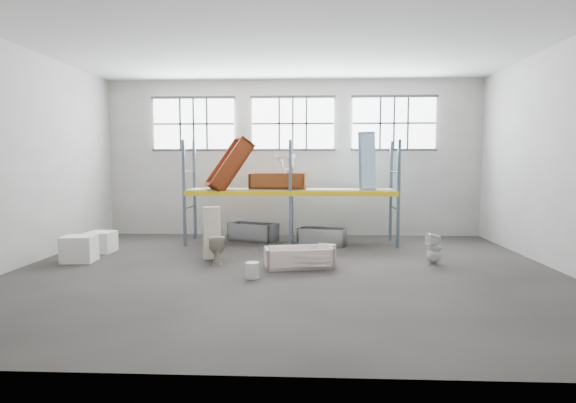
# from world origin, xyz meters

# --- Properties ---
(floor) EXTENTS (12.00, 10.00, 0.10)m
(floor) POSITION_xyz_m (0.00, 0.00, -0.05)
(floor) COLOR #48413E
(floor) RESTS_ON ground
(ceiling) EXTENTS (12.00, 10.00, 0.10)m
(ceiling) POSITION_xyz_m (0.00, 0.00, 5.05)
(ceiling) COLOR silver
(ceiling) RESTS_ON ground
(wall_back) EXTENTS (12.00, 0.10, 5.00)m
(wall_back) POSITION_xyz_m (0.00, 5.05, 2.50)
(wall_back) COLOR #A19C95
(wall_back) RESTS_ON ground
(wall_front) EXTENTS (12.00, 0.10, 5.00)m
(wall_front) POSITION_xyz_m (0.00, -5.05, 2.50)
(wall_front) COLOR #ADA8A0
(wall_front) RESTS_ON ground
(wall_left) EXTENTS (0.10, 10.00, 5.00)m
(wall_left) POSITION_xyz_m (-6.05, 0.00, 2.50)
(wall_left) COLOR #A19D95
(wall_left) RESTS_ON ground
(wall_right) EXTENTS (0.10, 10.00, 5.00)m
(wall_right) POSITION_xyz_m (6.05, 0.00, 2.50)
(wall_right) COLOR #B2ADA5
(wall_right) RESTS_ON ground
(window_left) EXTENTS (2.60, 0.04, 1.60)m
(window_left) POSITION_xyz_m (-3.20, 4.94, 3.60)
(window_left) COLOR white
(window_left) RESTS_ON wall_back
(window_mid) EXTENTS (2.60, 0.04, 1.60)m
(window_mid) POSITION_xyz_m (0.00, 4.94, 3.60)
(window_mid) COLOR white
(window_mid) RESTS_ON wall_back
(window_right) EXTENTS (2.60, 0.04, 1.60)m
(window_right) POSITION_xyz_m (3.20, 4.94, 3.60)
(window_right) COLOR white
(window_right) RESTS_ON wall_back
(rack_upright_la) EXTENTS (0.08, 0.08, 3.00)m
(rack_upright_la) POSITION_xyz_m (-3.00, 2.90, 1.50)
(rack_upright_la) COLOR slate
(rack_upright_la) RESTS_ON floor
(rack_upright_lb) EXTENTS (0.08, 0.08, 3.00)m
(rack_upright_lb) POSITION_xyz_m (-3.00, 4.10, 1.50)
(rack_upright_lb) COLOR slate
(rack_upright_lb) RESTS_ON floor
(rack_upright_ma) EXTENTS (0.08, 0.08, 3.00)m
(rack_upright_ma) POSITION_xyz_m (0.00, 2.90, 1.50)
(rack_upright_ma) COLOR slate
(rack_upright_ma) RESTS_ON floor
(rack_upright_mb) EXTENTS (0.08, 0.08, 3.00)m
(rack_upright_mb) POSITION_xyz_m (0.00, 4.10, 1.50)
(rack_upright_mb) COLOR slate
(rack_upright_mb) RESTS_ON floor
(rack_upright_ra) EXTENTS (0.08, 0.08, 3.00)m
(rack_upright_ra) POSITION_xyz_m (3.00, 2.90, 1.50)
(rack_upright_ra) COLOR slate
(rack_upright_ra) RESTS_ON floor
(rack_upright_rb) EXTENTS (0.08, 0.08, 3.00)m
(rack_upright_rb) POSITION_xyz_m (3.00, 4.10, 1.50)
(rack_upright_rb) COLOR slate
(rack_upright_rb) RESTS_ON floor
(rack_beam_front) EXTENTS (6.00, 0.10, 0.14)m
(rack_beam_front) POSITION_xyz_m (0.00, 2.90, 1.50)
(rack_beam_front) COLOR yellow
(rack_beam_front) RESTS_ON floor
(rack_beam_back) EXTENTS (6.00, 0.10, 0.14)m
(rack_beam_back) POSITION_xyz_m (0.00, 4.10, 1.50)
(rack_beam_back) COLOR yellow
(rack_beam_back) RESTS_ON floor
(shelf_deck) EXTENTS (5.90, 1.10, 0.03)m
(shelf_deck) POSITION_xyz_m (0.00, 3.50, 1.58)
(shelf_deck) COLOR gray
(shelf_deck) RESTS_ON floor
(wet_patch) EXTENTS (1.80, 1.80, 0.00)m
(wet_patch) POSITION_xyz_m (0.00, 2.70, 0.00)
(wet_patch) COLOR black
(wet_patch) RESTS_ON floor
(bathtub_beige) EXTENTS (1.64, 1.01, 0.45)m
(bathtub_beige) POSITION_xyz_m (0.29, 0.38, 0.23)
(bathtub_beige) COLOR silver
(bathtub_beige) RESTS_ON floor
(cistern_spare) EXTENTS (0.44, 0.31, 0.38)m
(cistern_spare) POSITION_xyz_m (0.94, 0.72, 0.28)
(cistern_spare) COLOR beige
(cistern_spare) RESTS_ON bathtub_beige
(sink_in_tub) EXTENTS (0.54, 0.54, 0.14)m
(sink_in_tub) POSITION_xyz_m (0.43, 0.67, 0.16)
(sink_in_tub) COLOR #F4E2D1
(sink_in_tub) RESTS_ON bathtub_beige
(toilet_beige) EXTENTS (0.49, 0.72, 0.68)m
(toilet_beige) POSITION_xyz_m (-1.65, 0.73, 0.34)
(toilet_beige) COLOR beige
(toilet_beige) RESTS_ON floor
(cistern_tall) EXTENTS (0.48, 0.39, 1.28)m
(cistern_tall) POSITION_xyz_m (-1.87, 1.24, 0.64)
(cistern_tall) COLOR beige
(cistern_tall) RESTS_ON floor
(toilet_white) EXTENTS (0.38, 0.37, 0.73)m
(toilet_white) POSITION_xyz_m (3.45, 0.84, 0.37)
(toilet_white) COLOR white
(toilet_white) RESTS_ON floor
(steel_tub_left) EXTENTS (1.60, 1.22, 0.53)m
(steel_tub_left) POSITION_xyz_m (-1.17, 3.87, 0.27)
(steel_tub_left) COLOR #94989C
(steel_tub_left) RESTS_ON floor
(steel_tub_right) EXTENTS (1.46, 0.92, 0.49)m
(steel_tub_right) POSITION_xyz_m (0.90, 3.18, 0.25)
(steel_tub_right) COLOR #9EA2A5
(steel_tub_right) RESTS_ON floor
(rust_tub_flat) EXTENTS (1.67, 0.87, 0.45)m
(rust_tub_flat) POSITION_xyz_m (-0.38, 3.51, 1.82)
(rust_tub_flat) COLOR #81460B
(rust_tub_flat) RESTS_ON shelf_deck
(rust_tub_tilted) EXTENTS (1.56, 1.26, 1.66)m
(rust_tub_tilted) POSITION_xyz_m (-1.78, 3.37, 2.29)
(rust_tub_tilted) COLOR #7C360D
(rust_tub_tilted) RESTS_ON shelf_deck
(sink_on_shelf) EXTENTS (0.77, 0.70, 0.56)m
(sink_on_shelf) POSITION_xyz_m (-0.18, 3.30, 2.09)
(sink_on_shelf) COLOR white
(sink_on_shelf) RESTS_ON rust_tub_flat
(blue_tub_upright) EXTENTS (0.61, 0.83, 1.68)m
(blue_tub_upright) POSITION_xyz_m (2.19, 3.52, 2.40)
(blue_tub_upright) COLOR #A5CDF8
(blue_tub_upright) RESTS_ON shelf_deck
(bucket) EXTENTS (0.31, 0.31, 0.33)m
(bucket) POSITION_xyz_m (-0.64, -0.67, 0.16)
(bucket) COLOR silver
(bucket) RESTS_ON floor
(carton_near) EXTENTS (0.78, 0.69, 0.62)m
(carton_near) POSITION_xyz_m (-4.98, 0.73, 0.31)
(carton_near) COLOR white
(carton_near) RESTS_ON floor
(carton_far) EXTENTS (0.67, 0.67, 0.54)m
(carton_far) POSITION_xyz_m (-4.98, 1.90, 0.27)
(carton_far) COLOR white
(carton_far) RESTS_ON floor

